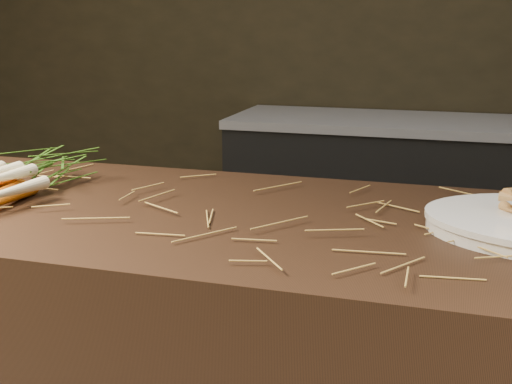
# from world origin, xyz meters

# --- Properties ---
(back_counter) EXTENTS (1.82, 0.62, 0.84)m
(back_counter) POSITION_xyz_m (0.30, 2.18, 0.42)
(back_counter) COLOR black
(back_counter) RESTS_ON ground
(straw_bedding) EXTENTS (1.40, 0.60, 0.02)m
(straw_bedding) POSITION_xyz_m (0.00, 0.30, 0.91)
(straw_bedding) COLOR olive
(straw_bedding) RESTS_ON main_counter
(root_veg_bunch) EXTENTS (0.18, 0.48, 0.09)m
(root_veg_bunch) POSITION_xyz_m (-0.51, 0.31, 0.94)
(root_veg_bunch) COLOR #CE6610
(root_veg_bunch) RESTS_ON main_counter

